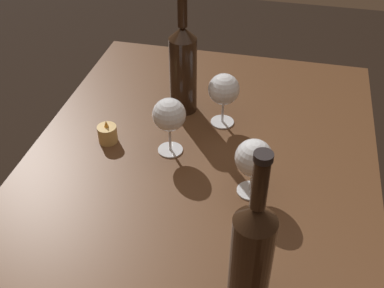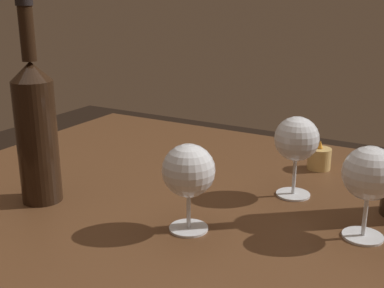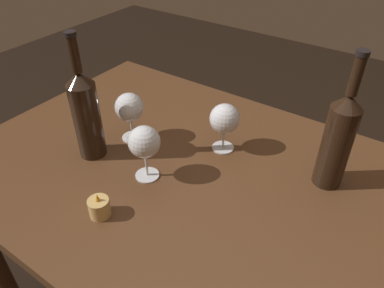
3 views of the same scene
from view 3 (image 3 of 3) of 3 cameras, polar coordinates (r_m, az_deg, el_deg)
The scene contains 7 objects.
dining_table at distance 1.09m, azimuth -0.34°, elevation -7.70°, with size 1.30×0.90×0.74m.
wine_glass_left at distance 0.95m, azimuth -7.40°, elevation 0.18°, with size 0.09×0.09×0.16m.
wine_glass_right at distance 1.06m, azimuth 5.07°, elevation 3.81°, with size 0.09×0.09×0.15m.
wine_glass_centre at distance 1.11m, azimuth -9.67°, elevation 5.53°, with size 0.09×0.09×0.15m.
wine_bottle at distance 0.98m, azimuth 21.65°, elevation 0.76°, with size 0.08×0.08×0.37m.
wine_bottle_second at distance 1.06m, azimuth -16.09°, elevation 4.63°, with size 0.08×0.08×0.37m.
votive_candle at distance 0.93m, azimuth -14.14°, elevation -9.57°, with size 0.05×0.05×0.07m.
Camera 3 is at (-0.45, 0.64, 1.41)m, focal length 34.47 mm.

